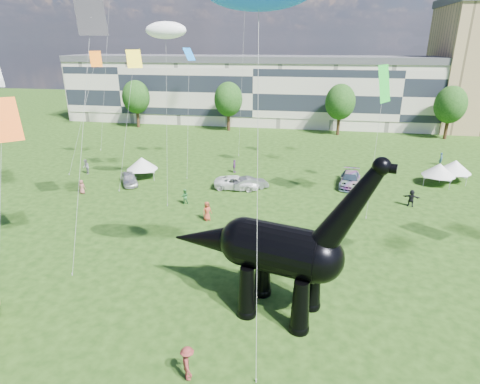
# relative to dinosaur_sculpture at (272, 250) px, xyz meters

# --- Properties ---
(ground) EXTENTS (220.00, 220.00, 0.00)m
(ground) POSITION_rel_dinosaur_sculpture_xyz_m (-1.54, -0.96, -4.13)
(ground) COLOR #16330C
(ground) RESTS_ON ground
(terrace_row) EXTENTS (78.00, 11.00, 12.00)m
(terrace_row) POSITION_rel_dinosaur_sculpture_xyz_m (-9.54, 61.04, 1.87)
(terrace_row) COLOR beige
(terrace_row) RESTS_ON ground
(tree_far_left) EXTENTS (5.20, 5.20, 9.44)m
(tree_far_left) POSITION_rel_dinosaur_sculpture_xyz_m (-31.54, 52.04, 2.16)
(tree_far_left) COLOR #382314
(tree_far_left) RESTS_ON ground
(tree_mid_left) EXTENTS (5.20, 5.20, 9.44)m
(tree_mid_left) POSITION_rel_dinosaur_sculpture_xyz_m (-13.54, 52.04, 2.16)
(tree_mid_left) COLOR #382314
(tree_mid_left) RESTS_ON ground
(tree_mid_right) EXTENTS (5.20, 5.20, 9.44)m
(tree_mid_right) POSITION_rel_dinosaur_sculpture_xyz_m (6.46, 52.04, 2.16)
(tree_mid_right) COLOR #382314
(tree_mid_right) RESTS_ON ground
(tree_far_right) EXTENTS (5.20, 5.20, 9.44)m
(tree_far_right) POSITION_rel_dinosaur_sculpture_xyz_m (24.46, 52.04, 2.16)
(tree_far_right) COLOR #382314
(tree_far_right) RESTS_ON ground
(dinosaur_sculpture) EXTENTS (13.34, 5.46, 10.94)m
(dinosaur_sculpture) POSITION_rel_dinosaur_sculpture_xyz_m (0.00, 0.00, 0.00)
(dinosaur_sculpture) COLOR black
(dinosaur_sculpture) RESTS_ON ground
(car_silver) EXTENTS (3.59, 4.38, 1.40)m
(car_silver) POSITION_rel_dinosaur_sculpture_xyz_m (-18.82, 20.32, -3.43)
(car_silver) COLOR silver
(car_silver) RESTS_ON ground
(car_grey) EXTENTS (4.33, 3.22, 1.36)m
(car_grey) POSITION_rel_dinosaur_sculpture_xyz_m (-4.67, 21.34, -3.45)
(car_grey) COLOR slate
(car_grey) RESTS_ON ground
(car_white) EXTENTS (5.24, 2.56, 1.43)m
(car_white) POSITION_rel_dinosaur_sculpture_xyz_m (-6.10, 21.12, -3.41)
(car_white) COLOR white
(car_white) RESTS_ON ground
(car_dark) EXTENTS (2.89, 5.67, 1.58)m
(car_dark) POSITION_rel_dinosaur_sculpture_xyz_m (6.57, 24.32, -3.34)
(car_dark) COLOR #595960
(car_dark) RESTS_ON ground
(gazebo_near) EXTENTS (4.62, 4.62, 2.55)m
(gazebo_near) POSITION_rel_dinosaur_sculpture_xyz_m (16.69, 26.71, -2.34)
(gazebo_near) COLOR silver
(gazebo_near) RESTS_ON ground
(gazebo_far) EXTENTS (4.60, 4.60, 2.59)m
(gazebo_far) POSITION_rel_dinosaur_sculpture_xyz_m (18.87, 28.36, -2.31)
(gazebo_far) COLOR silver
(gazebo_far) RESTS_ON ground
(gazebo_left) EXTENTS (4.75, 4.75, 2.57)m
(gazebo_left) POSITION_rel_dinosaur_sculpture_xyz_m (-18.24, 22.94, -2.32)
(gazebo_left) COLOR silver
(gazebo_left) RESTS_ON ground
(visitors) EXTENTS (45.98, 42.56, 1.89)m
(visitors) POSITION_rel_dinosaur_sculpture_xyz_m (-3.83, 14.39, -3.25)
(visitors) COLOR olive
(visitors) RESTS_ON ground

